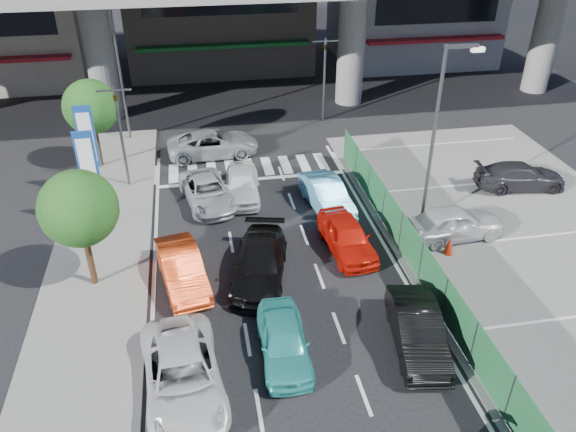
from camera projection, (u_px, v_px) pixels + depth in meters
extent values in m
plane|color=black|center=(294.00, 334.00, 19.27)|extent=(120.00, 120.00, 0.00)
cube|color=slate|center=(552.00, 265.00, 22.60)|extent=(12.00, 28.00, 0.06)
cube|color=slate|center=(96.00, 283.00, 21.55)|extent=(4.00, 30.00, 0.12)
cylinder|color=#60615C|center=(100.00, 55.00, 34.48)|extent=(1.80, 1.80, 8.00)
cylinder|color=#60615C|center=(351.00, 43.00, 36.89)|extent=(1.80, 1.80, 8.00)
cylinder|color=#60615C|center=(546.00, 34.00, 39.01)|extent=(1.80, 1.80, 8.00)
cube|color=#136122|center=(224.00, 45.00, 41.27)|extent=(12.60, 1.60, 0.25)
cube|color=maroon|center=(434.00, 38.00, 42.85)|extent=(10.80, 1.60, 0.25)
cylinder|color=#595B60|center=(122.00, 138.00, 27.07)|extent=(0.14, 0.14, 5.20)
cube|color=#595B60|center=(114.00, 90.00, 25.82)|extent=(1.60, 0.08, 0.08)
imported|color=black|center=(115.00, 97.00, 25.98)|extent=(0.26, 1.24, 0.50)
cylinder|color=#595B60|center=(324.00, 80.00, 34.72)|extent=(0.14, 0.14, 5.20)
cube|color=#595B60|center=(326.00, 41.00, 33.47)|extent=(1.60, 0.08, 0.08)
imported|color=black|center=(325.00, 46.00, 33.63)|extent=(0.26, 1.24, 0.50)
cylinder|color=#595B60|center=(433.00, 142.00, 23.29)|extent=(0.16, 0.16, 8.00)
cube|color=#595B60|center=(461.00, 46.00, 21.36)|extent=(1.40, 0.15, 0.15)
cube|color=silver|center=(478.00, 49.00, 21.54)|extent=(0.50, 0.22, 0.18)
cylinder|color=#595B60|center=(120.00, 73.00, 31.34)|extent=(0.16, 0.16, 8.00)
cube|color=silver|center=(134.00, 2.00, 29.59)|extent=(0.50, 0.22, 0.18)
cylinder|color=#595B60|center=(97.00, 208.00, 24.34)|extent=(0.10, 0.10, 2.20)
cube|color=navy|center=(88.00, 165.00, 23.25)|extent=(0.80, 0.12, 3.00)
cube|color=white|center=(88.00, 166.00, 23.19)|extent=(0.60, 0.02, 2.40)
cylinder|color=#595B60|center=(95.00, 178.00, 26.80)|extent=(0.10, 0.10, 2.20)
cube|color=navy|center=(87.00, 137.00, 25.71)|extent=(0.80, 0.12, 3.00)
cube|color=white|center=(87.00, 138.00, 25.65)|extent=(0.60, 0.02, 2.40)
cylinder|color=#382314|center=(90.00, 259.00, 20.95)|extent=(0.24, 0.24, 2.40)
sphere|color=#144313|center=(79.00, 209.00, 19.81)|extent=(2.80, 2.80, 2.80)
cylinder|color=#382314|center=(98.00, 146.00, 29.66)|extent=(0.24, 0.24, 2.40)
sphere|color=#144313|center=(91.00, 107.00, 28.52)|extent=(2.80, 2.80, 2.80)
imported|color=silver|center=(183.00, 375.00, 16.77)|extent=(2.75, 5.16, 1.38)
imported|color=teal|center=(284.00, 341.00, 18.05)|extent=(1.65, 3.86, 1.30)
imported|color=black|center=(417.00, 330.00, 18.41)|extent=(2.10, 4.37, 1.38)
imported|color=red|center=(182.00, 269.00, 21.30)|extent=(2.20, 4.38, 1.38)
imported|color=black|center=(260.00, 263.00, 21.59)|extent=(3.00, 5.08, 1.38)
imported|color=red|center=(347.00, 236.00, 23.20)|extent=(1.98, 4.18, 1.38)
imported|color=silver|center=(207.00, 192.00, 26.61)|extent=(2.84, 4.72, 1.23)
imported|color=white|center=(242.00, 184.00, 27.13)|extent=(1.98, 4.18, 1.38)
imported|color=#5DBFEA|center=(327.00, 195.00, 26.21)|extent=(2.02, 4.35, 1.38)
imported|color=#9DA1A4|center=(213.00, 144.00, 31.18)|extent=(5.15, 2.60, 1.40)
imported|color=silver|center=(454.00, 223.00, 23.93)|extent=(4.36, 2.00, 1.45)
imported|color=#2B2A2F|center=(520.00, 176.00, 27.83)|extent=(4.60, 2.32, 1.28)
cone|color=red|center=(449.00, 246.00, 23.05)|extent=(0.52, 0.52, 0.78)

